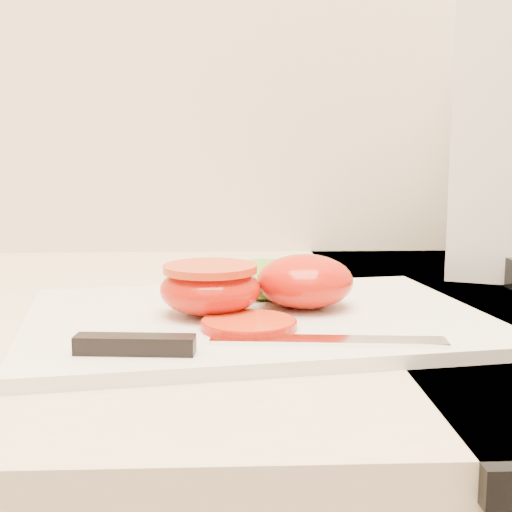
{
  "coord_description": "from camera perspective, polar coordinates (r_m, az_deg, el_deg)",
  "views": [
    {
      "loc": [
        0.05,
        1.05,
        1.07
      ],
      "look_at": [
        0.08,
        1.61,
        0.99
      ],
      "focal_mm": 50.0,
      "sensor_mm": 36.0,
      "label": 1
    }
  ],
  "objects": [
    {
      "name": "tomato_half_cut",
      "position": [
        0.57,
        -3.68,
        -2.51
      ],
      "size": [
        0.08,
        0.08,
        0.04
      ],
      "color": "red",
      "rests_on": "cutting_board"
    },
    {
      "name": "lettuce_leaf_0",
      "position": [
        0.65,
        1.26,
        -1.83
      ],
      "size": [
        0.14,
        0.14,
        0.02
      ],
      "primitive_type": "ellipsoid",
      "rotation": [
        0.0,
        0.0,
        0.83
      ],
      "color": "#6EA52B",
      "rests_on": "cutting_board"
    },
    {
      "name": "tomato_slice_0",
      "position": [
        0.52,
        -0.57,
        -5.48
      ],
      "size": [
        0.07,
        0.07,
        0.01
      ],
      "primitive_type": "cylinder",
      "color": "#CC441B",
      "rests_on": "cutting_board"
    },
    {
      "name": "knife",
      "position": [
        0.47,
        -3.45,
        -6.96
      ],
      "size": [
        0.25,
        0.05,
        0.01
      ],
      "rotation": [
        0.0,
        0.0,
        -0.09
      ],
      "color": "silver",
      "rests_on": "cutting_board"
    },
    {
      "name": "cutting_board",
      "position": [
        0.57,
        0.04,
        -5.1
      ],
      "size": [
        0.4,
        0.31,
        0.01
      ],
      "primitive_type": "cube",
      "rotation": [
        0.0,
        0.0,
        0.15
      ],
      "color": "silver",
      "rests_on": "counter"
    },
    {
      "name": "tomato_half_dome",
      "position": [
        0.59,
        3.93,
        -2.02
      ],
      "size": [
        0.08,
        0.08,
        0.04
      ],
      "primitive_type": "ellipsoid",
      "color": "red",
      "rests_on": "cutting_board"
    }
  ]
}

